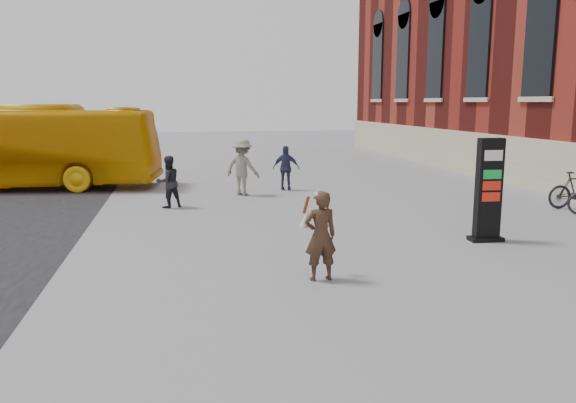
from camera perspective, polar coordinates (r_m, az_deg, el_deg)
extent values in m
plane|color=#9E9EA3|center=(10.53, 4.47, -6.81)|extent=(100.00, 100.00, 0.00)
cube|color=beige|center=(19.98, 26.60, 2.81)|extent=(0.18, 44.00, 1.80)
cube|color=black|center=(13.09, 19.70, 1.09)|extent=(0.56, 0.26, 2.29)
cube|color=black|center=(13.30, 19.42, -3.59)|extent=(0.75, 0.41, 0.09)
cube|color=white|center=(13.00, 19.90, 4.48)|extent=(0.43, 0.28, 0.23)
cube|color=#0E7D2D|center=(13.04, 19.79, 2.68)|extent=(0.43, 0.28, 0.20)
cube|color=#A41B0F|center=(13.07, 19.73, 1.60)|extent=(0.43, 0.28, 0.20)
cube|color=#A41B0F|center=(13.11, 19.67, 0.54)|extent=(0.43, 0.28, 0.20)
imported|color=#372517|center=(9.67, 3.32, -3.50)|extent=(0.60, 0.42, 1.57)
cylinder|color=white|center=(9.53, 3.37, 0.69)|extent=(0.22, 0.22, 0.05)
cone|color=white|center=(9.88, 3.94, -1.53)|extent=(0.22, 0.23, 0.38)
cylinder|color=maroon|center=(9.84, 3.96, -0.22)|extent=(0.12, 0.13, 0.33)
cone|color=white|center=(9.76, 1.85, -1.66)|extent=(0.22, 0.22, 0.38)
cylinder|color=maroon|center=(9.72, 1.86, -0.32)|extent=(0.13, 0.12, 0.33)
imported|color=#E09E08|center=(22.42, -26.86, 4.99)|extent=(10.94, 3.93, 2.98)
imported|color=black|center=(16.73, -12.07, 1.96)|extent=(0.92, 0.84, 1.52)
imported|color=gray|center=(18.61, -4.64, 3.50)|extent=(1.38, 1.29, 1.87)
imported|color=#313557|center=(19.64, -0.19, 3.42)|extent=(0.98, 0.61, 1.56)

